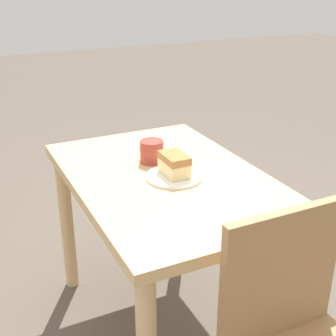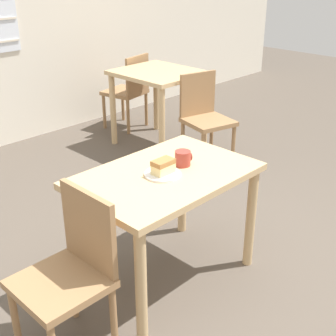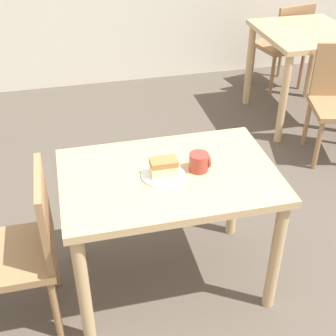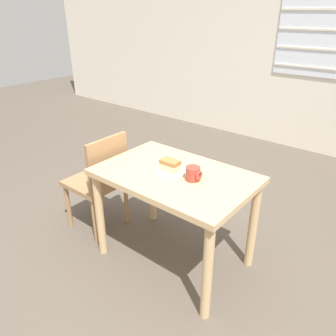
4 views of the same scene
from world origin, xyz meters
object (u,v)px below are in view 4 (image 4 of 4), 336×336
plate (170,172)px  cake_slice (170,166)px  chair_near_window (100,179)px  dining_table_near (175,188)px  coffee_mug (193,174)px

plate → cake_slice: 0.05m
chair_near_window → plate: bearing=94.6°
plate → dining_table_near: bearing=20.4°
plate → cake_slice: bearing=-36.1°
chair_near_window → cake_slice: size_ratio=6.69×
dining_table_near → cake_slice: (-0.03, -0.01, 0.16)m
dining_table_near → cake_slice: bearing=-154.3°
plate → coffee_mug: 0.18m
cake_slice → dining_table_near: bearing=25.7°
chair_near_window → plate: chair_near_window is taller
chair_near_window → cake_slice: (0.68, 0.05, 0.31)m
dining_table_near → chair_near_window: chair_near_window is taller
plate → coffee_mug: coffee_mug is taller
cake_slice → coffee_mug: cake_slice is taller
chair_near_window → plate: size_ratio=4.08×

